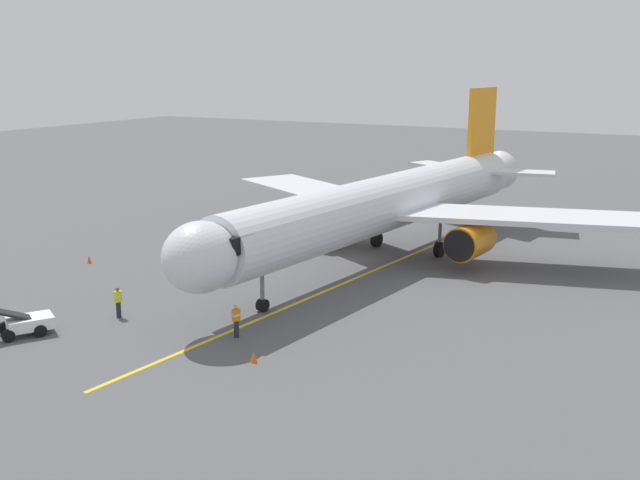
{
  "coord_description": "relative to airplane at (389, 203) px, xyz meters",
  "views": [
    {
      "loc": [
        -21.36,
        45.68,
        13.34
      ],
      "look_at": [
        -0.48,
        7.43,
        3.0
      ],
      "focal_mm": 41.56,
      "sensor_mm": 36.0,
      "label": 1
    }
  ],
  "objects": [
    {
      "name": "apron_lead_in_line",
      "position": [
        0.03,
        6.28,
        -4.0
      ],
      "size": [
        4.99,
        39.75,
        0.01
      ],
      "primitive_type": "cube",
      "rotation": [
        0.0,
        0.0,
        -0.12
      ],
      "color": "yellow",
      "rests_on": "ground"
    },
    {
      "name": "safety_cone_nose_left",
      "position": [
        17.7,
        10.85,
        -3.73
      ],
      "size": [
        0.32,
        0.32,
        0.55
      ],
      "primitive_type": "cone",
      "color": "#F2590F",
      "rests_on": "ground"
    },
    {
      "name": "airplane",
      "position": [
        0.0,
        0.0,
        0.0
      ],
      "size": [
        34.56,
        40.33,
        11.5
      ],
      "color": "silver",
      "rests_on": "ground"
    },
    {
      "name": "ground_crew_marshaller",
      "position": [
        7.9,
        18.31,
        -3.12
      ],
      "size": [
        0.37,
        0.46,
        1.71
      ],
      "color": "#23232D",
      "rests_on": "ground"
    },
    {
      "name": "safety_cone_wing_port",
      "position": [
        -1.97,
        20.0,
        -3.73
      ],
      "size": [
        0.32,
        0.32,
        0.55
      ],
      "primitive_type": "cone",
      "color": "#F2590F",
      "rests_on": "ground"
    },
    {
      "name": "ground_plane",
      "position": [
        1.47,
        0.8,
        -4.0
      ],
      "size": [
        220.0,
        220.0,
        0.0
      ],
      "primitive_type": "plane",
      "color": "#565659"
    },
    {
      "name": "ground_crew_wing_walker",
      "position": [
        0.57,
        17.73,
        -3.12
      ],
      "size": [
        0.39,
        0.47,
        1.71
      ],
      "color": "#23232D",
      "rests_on": "ground"
    },
    {
      "name": "belt_loader_near_nose",
      "position": [
        10.18,
        22.62,
        -3.29
      ],
      "size": [
        3.4,
        4.53,
        2.32
      ],
      "color": "white",
      "rests_on": "ground"
    },
    {
      "name": "safety_cone_wing_starboard",
      "position": [
        7.45,
        11.44,
        -3.73
      ],
      "size": [
        0.32,
        0.32,
        0.55
      ],
      "primitive_type": "cone",
      "color": "#F2590F",
      "rests_on": "ground"
    }
  ]
}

